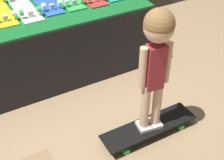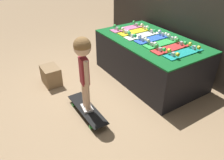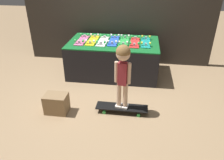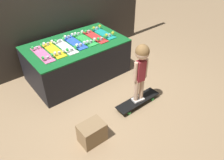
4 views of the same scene
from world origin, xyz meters
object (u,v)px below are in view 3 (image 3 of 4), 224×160
object	(u,v)px
skateboard_white_on_rack	(103,41)
skateboard_on_floor	(122,108)
skateboard_blue_on_rack	(114,41)
skateboard_teal_on_rack	(146,42)
skateboard_green_on_rack	(124,41)
skateboard_yellow_on_rack	(93,40)
child	(123,65)
skateboard_pink_on_rack	(82,40)
skateboard_red_on_rack	(135,42)
storage_box	(56,103)

from	to	relation	value
skateboard_white_on_rack	skateboard_on_floor	size ratio (longest dim) A/B	0.78
skateboard_blue_on_rack	skateboard_on_floor	size ratio (longest dim) A/B	0.78
skateboard_blue_on_rack	skateboard_teal_on_rack	xyz separation A→B (m)	(0.62, -0.00, 0.00)
skateboard_white_on_rack	skateboard_teal_on_rack	bearing A→B (deg)	2.98
skateboard_green_on_rack	skateboard_yellow_on_rack	bearing A→B (deg)	-178.26
child	skateboard_pink_on_rack	bearing A→B (deg)	133.70
skateboard_pink_on_rack	skateboard_white_on_rack	distance (m)	0.41
child	skateboard_red_on_rack	bearing A→B (deg)	93.40
skateboard_pink_on_rack	skateboard_white_on_rack	world-z (taller)	same
skateboard_green_on_rack	skateboard_teal_on_rack	xyz separation A→B (m)	(0.41, 0.00, 0.00)
skateboard_yellow_on_rack	child	world-z (taller)	child
skateboard_teal_on_rack	skateboard_on_floor	bearing A→B (deg)	-103.17
skateboard_green_on_rack	storage_box	xyz separation A→B (m)	(-0.88, -1.47, -0.54)
skateboard_red_on_rack	child	distance (m)	1.31
skateboard_red_on_rack	child	size ratio (longest dim) A/B	0.62
skateboard_pink_on_rack	skateboard_on_floor	xyz separation A→B (m)	(0.93, -1.30, -0.62)
skateboard_pink_on_rack	skateboard_red_on_rack	xyz separation A→B (m)	(1.04, 0.01, 0.00)
child	storage_box	size ratio (longest dim) A/B	2.91
skateboard_blue_on_rack	child	size ratio (longest dim) A/B	0.62
skateboard_on_floor	skateboard_white_on_rack	bearing A→B (deg)	111.77
skateboard_green_on_rack	skateboard_teal_on_rack	bearing A→B (deg)	0.44
skateboard_white_on_rack	skateboard_green_on_rack	distance (m)	0.42
skateboard_blue_on_rack	skateboard_green_on_rack	distance (m)	0.21
skateboard_red_on_rack	skateboard_white_on_rack	bearing A→B (deg)	-178.97
skateboard_pink_on_rack	skateboard_green_on_rack	bearing A→B (deg)	2.52
skateboard_pink_on_rack	storage_box	size ratio (longest dim) A/B	1.81
skateboard_on_floor	child	bearing A→B (deg)	0.00
skateboard_yellow_on_rack	skateboard_teal_on_rack	world-z (taller)	same
skateboard_yellow_on_rack	skateboard_red_on_rack	size ratio (longest dim) A/B	1.00
skateboard_green_on_rack	skateboard_teal_on_rack	distance (m)	0.41
skateboard_green_on_rack	storage_box	bearing A→B (deg)	-120.98
storage_box	skateboard_blue_on_rack	bearing A→B (deg)	65.40
skateboard_blue_on_rack	storage_box	world-z (taller)	skateboard_blue_on_rack
skateboard_red_on_rack	skateboard_teal_on_rack	bearing A→B (deg)	8.77
skateboard_on_floor	skateboard_teal_on_rack	bearing A→B (deg)	76.83
skateboard_red_on_rack	storage_box	bearing A→B (deg)	-127.10
skateboard_on_floor	child	world-z (taller)	child
skateboard_yellow_on_rack	skateboard_red_on_rack	distance (m)	0.83
skateboard_white_on_rack	skateboard_red_on_rack	size ratio (longest dim) A/B	1.00
skateboard_teal_on_rack	skateboard_on_floor	xyz separation A→B (m)	(-0.31, -1.34, -0.62)
storage_box	skateboard_red_on_rack	bearing A→B (deg)	52.90
skateboard_on_floor	storage_box	distance (m)	1.00
skateboard_pink_on_rack	skateboard_green_on_rack	xyz separation A→B (m)	(0.83, 0.04, 0.00)
skateboard_on_floor	skateboard_green_on_rack	bearing A→B (deg)	94.37
skateboard_red_on_rack	storage_box	world-z (taller)	skateboard_red_on_rack
skateboard_pink_on_rack	skateboard_yellow_on_rack	size ratio (longest dim) A/B	1.00
skateboard_green_on_rack	skateboard_blue_on_rack	bearing A→B (deg)	178.70
skateboard_teal_on_rack	child	distance (m)	1.37
skateboard_yellow_on_rack	storage_box	xyz separation A→B (m)	(-0.26, -1.45, -0.54)
skateboard_blue_on_rack	skateboard_red_on_rack	bearing A→B (deg)	-4.62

